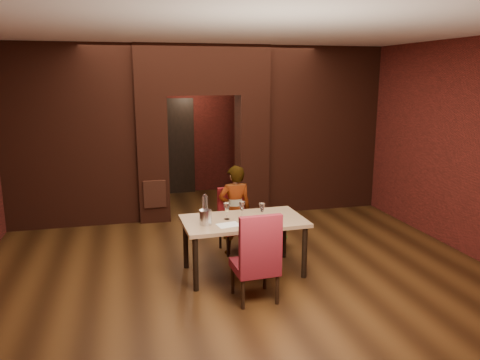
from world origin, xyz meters
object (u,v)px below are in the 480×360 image
object	(u,v)px
wine_glass_b	(242,210)
water_bottle	(205,206)
potted_plant	(280,234)
chair_near	(255,255)
wine_bucket	(206,217)
dining_table	(244,246)
wine_glass_a	(227,211)
chair_far	(235,221)
wine_glass_c	(262,211)
person_seated	(235,210)

from	to	relation	value
wine_glass_b	water_bottle	size ratio (longest dim) A/B	0.69
wine_glass_b	potted_plant	xyz separation A→B (m)	(0.81, 0.76, -0.67)
potted_plant	wine_glass_b	bearing A→B (deg)	-136.91
chair_near	wine_bucket	xyz separation A→B (m)	(-0.47, 0.68, 0.31)
potted_plant	water_bottle	bearing A→B (deg)	-153.72
dining_table	wine_bucket	bearing A→B (deg)	-170.58
wine_glass_b	wine_glass_a	bearing A→B (deg)	-171.93
chair_far	wine_bucket	xyz separation A→B (m)	(-0.62, -0.92, 0.37)
chair_near	wine_glass_a	world-z (taller)	chair_near
wine_bucket	potted_plant	distance (m)	1.76
wine_glass_c	wine_bucket	xyz separation A→B (m)	(-0.78, -0.07, -0.01)
wine_glass_b	wine_glass_c	world-z (taller)	wine_glass_b
chair_near	potted_plant	world-z (taller)	chair_near
wine_glass_b	wine_glass_c	bearing A→B (deg)	-24.21
potted_plant	wine_glass_c	bearing A→B (deg)	-122.88
person_seated	potted_plant	bearing A→B (deg)	-173.21
chair_near	water_bottle	xyz separation A→B (m)	(-0.42, 0.98, 0.37)
water_bottle	chair_near	bearing A→B (deg)	-66.73
wine_glass_b	wine_bucket	size ratio (longest dim) A/B	1.14
wine_glass_c	wine_glass_b	bearing A→B (deg)	155.79
dining_table	potted_plant	world-z (taller)	dining_table
person_seated	wine_glass_c	world-z (taller)	person_seated
chair_near	wine_bucket	world-z (taller)	chair_near
wine_glass_c	water_bottle	world-z (taller)	water_bottle
wine_glass_a	water_bottle	xyz separation A→B (m)	(-0.27, 0.15, 0.05)
dining_table	person_seated	world-z (taller)	person_seated
chair_far	chair_near	distance (m)	1.61
wine_glass_a	potted_plant	size ratio (longest dim) A/B	0.54
chair_far	wine_glass_c	bearing A→B (deg)	-85.33
person_seated	wine_glass_b	distance (m)	0.68
water_bottle	person_seated	bearing A→B (deg)	44.37
chair_far	person_seated	size ratio (longest dim) A/B	0.71
chair_near	wine_glass_c	world-z (taller)	chair_near
wine_glass_b	potted_plant	distance (m)	1.29
chair_near	wine_glass_a	size ratio (longest dim) A/B	4.86
dining_table	person_seated	xyz separation A→B (m)	(0.05, 0.73, 0.30)
wine_glass_c	potted_plant	size ratio (longest dim) A/B	0.51
chair_near	potted_plant	size ratio (longest dim) A/B	2.65
chair_far	potted_plant	world-z (taller)	chair_far
dining_table	chair_near	xyz separation A→B (m)	(-0.07, -0.78, 0.17)
chair_far	wine_bucket	world-z (taller)	chair_far
dining_table	wine_glass_b	xyz separation A→B (m)	(-0.00, 0.08, 0.49)
wine_glass_c	potted_plant	world-z (taller)	wine_glass_c
wine_glass_c	person_seated	bearing A→B (deg)	104.18
chair_far	wine_glass_c	xyz separation A→B (m)	(0.16, -0.85, 0.38)
wine_glass_b	water_bottle	world-z (taller)	water_bottle
dining_table	wine_glass_c	world-z (taller)	wine_glass_c
dining_table	wine_glass_a	world-z (taller)	wine_glass_a
dining_table	wine_glass_c	distance (m)	0.55
wine_glass_a	potted_plant	world-z (taller)	wine_glass_a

